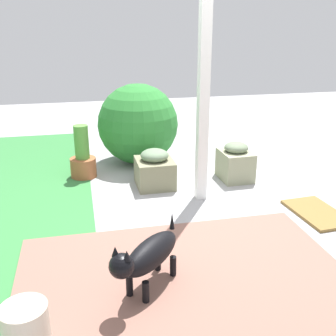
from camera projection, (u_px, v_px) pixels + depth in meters
ground_plane at (197, 210)px, 4.00m from camera, size 12.00×12.00×0.00m
brick_path at (188, 286)px, 2.84m from camera, size 1.80×2.40×0.02m
porch_pillar at (204, 79)px, 3.86m from camera, size 0.10×0.10×2.46m
stone_planter_nearest at (235, 162)px, 4.72m from camera, size 0.43×0.35×0.45m
stone_planter_mid at (155, 170)px, 4.52m from camera, size 0.44×0.41×0.43m
round_shrub at (138, 124)px, 5.19m from camera, size 1.02×1.02×1.02m
terracotta_pot_tall at (83, 159)px, 4.78m from camera, size 0.30×0.30×0.63m
dog at (148, 256)px, 2.72m from camera, size 0.59×0.57×0.48m
doormat at (317, 213)px, 3.91m from camera, size 0.69×0.45×0.03m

